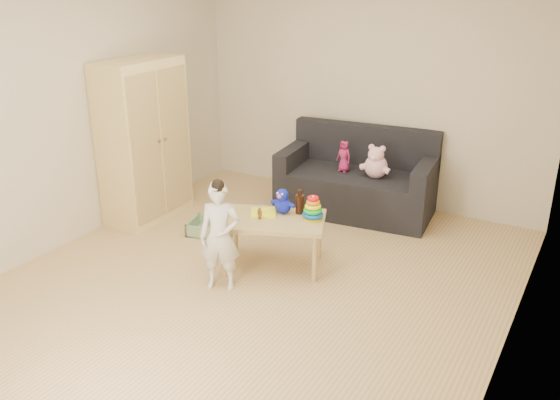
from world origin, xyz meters
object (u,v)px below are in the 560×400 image
Objects in this scene: play_table at (273,243)px; toddler at (220,238)px; wardrobe at (144,141)px; sofa at (356,192)px.

toddler is at bearing -110.27° from play_table.
play_table is at bearing 45.45° from toddler.
play_table is at bearing -11.01° from wardrobe.
wardrobe is 1.03× the size of sofa.
sofa is 1.54m from play_table.
play_table is (-0.12, -1.54, 0.01)m from sofa.
toddler is (-0.19, -0.52, 0.22)m from play_table.
sofa is (1.87, 1.20, -0.60)m from wardrobe.
toddler is at bearing -104.64° from sofa.
play_table is 0.59m from toddler.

